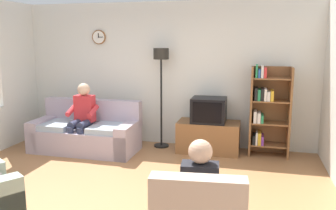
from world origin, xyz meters
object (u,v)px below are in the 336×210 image
at_px(couch, 86,134).
at_px(person_in_right_armchair, 200,190).
at_px(floor_lamp, 161,70).
at_px(bookshelf, 267,109).
at_px(tv, 209,110).
at_px(person_on_couch, 82,114).
at_px(tv_stand, 208,137).

distance_m(couch, person_in_right_armchair, 3.60).
bearing_deg(floor_lamp, bookshelf, -0.84).
distance_m(couch, floor_lamp, 1.80).
height_order(tv, person_on_couch, person_on_couch).
height_order(couch, tv_stand, couch).
distance_m(couch, tv, 2.27).
bearing_deg(floor_lamp, person_on_couch, -152.73).
bearing_deg(person_on_couch, person_in_right_armchair, -44.75).
xyz_separation_m(tv, person_on_couch, (-2.18, -0.54, -0.07)).
xyz_separation_m(tv, person_in_right_armchair, (0.31, -3.01, -0.17)).
distance_m(person_on_couch, person_in_right_armchair, 3.51).
relative_size(tv, bookshelf, 0.38).
xyz_separation_m(floor_lamp, person_in_right_armchair, (1.21, -3.13, -0.85)).
height_order(floor_lamp, person_on_couch, floor_lamp).
relative_size(bookshelf, person_in_right_armchair, 1.41).
relative_size(couch, person_in_right_armchair, 1.70).
distance_m(tv_stand, person_on_couch, 2.29).
bearing_deg(tv_stand, tv, -90.00).
xyz_separation_m(bookshelf, person_on_couch, (-3.18, -0.63, -0.12)).
height_order(person_on_couch, person_in_right_armchair, person_on_couch).
bearing_deg(person_on_couch, tv, 13.80).
relative_size(tv, person_in_right_armchair, 0.54).
bearing_deg(floor_lamp, tv, -7.77).
bearing_deg(tv_stand, floor_lamp, 173.76).
height_order(tv_stand, person_on_couch, person_on_couch).
height_order(floor_lamp, person_in_right_armchair, floor_lamp).
xyz_separation_m(tv_stand, floor_lamp, (-0.90, 0.10, 1.17)).
height_order(tv_stand, bookshelf, bookshelf).
relative_size(bookshelf, person_on_couch, 1.28).
bearing_deg(couch, bookshelf, 9.33).
bearing_deg(person_in_right_armchair, tv_stand, 95.82).
distance_m(couch, person_on_couch, 0.40).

